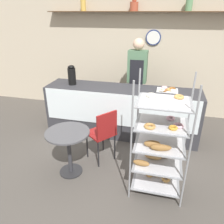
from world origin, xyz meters
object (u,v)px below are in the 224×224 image
Objects in this scene: person_worker at (137,79)px; cafe_chair at (104,131)px; pastry_rack at (159,145)px; cafe_table at (68,143)px; donut_tray_counter at (167,90)px; coffee_carafe at (72,75)px.

person_worker is 1.58m from cafe_chair.
pastry_rack is 2.28× the size of cafe_table.
pastry_rack reaches higher than donut_tray_counter.
pastry_rack is 4.29× the size of coffee_carafe.
cafe_chair reaches higher than cafe_table.
cafe_table is at bearing -70.28° from coffee_carafe.
cafe_table is at bearing -110.36° from person_worker.
cafe_table is 0.57m from cafe_chair.
cafe_table is 1.88× the size of coffee_carafe.
cafe_chair is 1.42m from donut_tray_counter.
cafe_chair is 1.43m from coffee_carafe.
pastry_rack reaches higher than cafe_chair.
coffee_carafe is at bearing 141.85° from pastry_rack.
coffee_carafe is (-0.48, 1.35, 0.60)m from cafe_table.
donut_tray_counter is (0.90, 1.02, 0.41)m from cafe_chair.
person_worker is 4.79× the size of donut_tray_counter.
pastry_rack is 0.90× the size of person_worker.
donut_tray_counter is at bearing 87.97° from pastry_rack.
cafe_table is 0.79× the size of cafe_chair.
donut_tray_counter reaches higher than cafe_table.
cafe_table is 1.89× the size of donut_tray_counter.
pastry_rack is 1.46m from donut_tray_counter.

